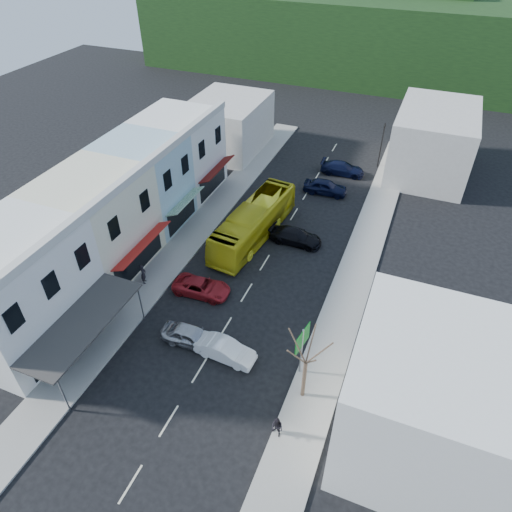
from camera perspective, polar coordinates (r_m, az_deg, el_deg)
The scene contains 20 objects.
ground at distance 33.47m, azimuth -3.87°, elevation -8.94°, with size 120.00×120.00×0.00m, color black.
sidewalk_left at distance 42.78m, azimuth -7.36°, elevation 3.23°, with size 3.00×52.00×0.15m, color gray.
sidewalk_right at distance 38.95m, azimuth 12.54°, elevation -1.59°, with size 3.00×52.00×0.15m, color gray.
shopfront_row at distance 39.76m, azimuth -17.60°, elevation 5.39°, with size 8.25×30.00×8.00m.
right_building at distance 26.36m, azimuth 20.41°, elevation -16.64°, with size 8.00×9.00×8.00m, color silver.
distant_block_left at distance 56.44m, azimuth -3.51°, elevation 16.07°, with size 8.00×10.00×6.00m, color #B7B2A8.
distant_block_right at distance 54.34m, azimuth 21.21°, elevation 13.19°, with size 8.00×12.00×7.00m, color #B7B2A8.
hillside at distance 87.80m, azimuth 15.13°, elevation 25.79°, with size 80.00×26.00×14.00m.
bus at distance 40.77m, azimuth -0.27°, elevation 4.15°, with size 2.50×11.60×3.10m, color yellow.
car_silver at distance 32.24m, azimuth -8.10°, elevation -9.90°, with size 1.80×4.40×1.40m, color #B0B0B5.
car_white at distance 31.21m, azimuth -3.87°, elevation -11.64°, with size 1.80×4.40×1.40m, color white.
car_red at distance 35.74m, azimuth -6.83°, elevation -3.79°, with size 1.90×4.60×1.40m, color maroon.
car_black_near at distance 40.74m, azimuth 4.97°, elevation 2.48°, with size 1.84×4.50×1.40m, color black.
car_navy_mid at distance 48.29m, azimuth 8.65°, elevation 8.48°, with size 1.80×4.40×1.40m, color black.
car_navy_far at distance 52.28m, azimuth 10.76°, elevation 10.72°, with size 1.84×4.50×1.40m, color black.
pedestrian_left at distance 37.19m, azimuth -13.90°, elevation -2.22°, with size 0.60×0.40×1.70m, color black.
pedestrian_right at distance 27.60m, azimuth 2.65°, elevation -20.50°, with size 0.70×0.44×1.70m, color black.
direction_sign at distance 29.40m, azimuth 5.68°, elevation -11.87°, with size 0.52×1.87×4.13m, color #065411, non-canonical shape.
street_tree at distance 27.40m, azimuth 6.23°, elevation -13.17°, with size 2.06×2.06×6.48m, color #3A2C21, non-canonical shape.
traffic_signal at distance 54.01m, azimuth 15.39°, elevation 13.19°, with size 0.78×1.14×5.17m, color black, non-canonical shape.
Camera 1 is at (10.43, -20.03, 24.71)m, focal length 32.00 mm.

